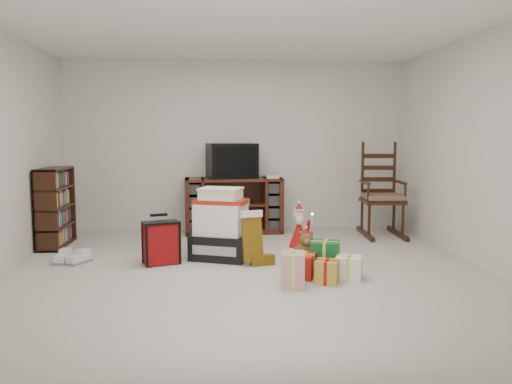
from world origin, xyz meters
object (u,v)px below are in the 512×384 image
Objects in this scene: crt_television at (232,161)px; tv_stand at (234,205)px; bookshelf at (56,209)px; gift_pile at (221,229)px; rocking_chair at (381,202)px; mrs_claus_figurine at (204,229)px; santa_figurine at (299,232)px; gift_cluster at (322,267)px; red_suitcase at (161,243)px; teddy_bear at (306,249)px; sneaker_pair at (71,259)px.

tv_stand is at bearing -43.47° from crt_television.
crt_television reaches higher than bookshelf.
gift_pile is at bearing -22.50° from bookshelf.
bookshelf is 4.38m from rocking_chair.
tv_stand is at bearing 69.69° from mrs_claus_figurine.
gift_pile reaches higher than santa_figurine.
bookshelf is 3.56m from gift_cluster.
red_suitcase is 0.94× the size of santa_figurine.
gift_cluster is 2.80m from crt_television.
red_suitcase is at bearing -118.49° from tv_stand.
rocking_chair is 1.80× the size of crt_television.
mrs_claus_figurine is 1.43m from crt_television.
rocking_chair reaches higher than bookshelf.
mrs_claus_figurine is (1.88, -0.40, -0.22)m from bookshelf.
teddy_bear is at bearing 93.15° from gift_cluster.
gift_cluster is (-1.30, -2.15, -0.34)m from rocking_chair.
gift_cluster is at bearing -44.05° from red_suitcase.
gift_pile is at bearing -107.75° from crt_television.
santa_figurine is at bearing -5.15° from mrs_claus_figurine.
rocking_chair reaches higher than gift_pile.
teddy_bear is (-1.34, -1.46, -0.31)m from rocking_chair.
rocking_chair is at bearing -12.25° from tv_stand.
rocking_chair is 2.01m from teddy_bear.
gift_pile is 1.05× the size of crt_television.
bookshelf is 2.88× the size of teddy_bear.
mrs_claus_figurine is 1.74× the size of sneaker_pair.
red_suitcase is at bearing -124.02° from mrs_claus_figurine.
crt_television is (0.83, 1.79, 0.81)m from red_suitcase.
sneaker_pair is (-2.59, 0.17, -0.10)m from teddy_bear.
rocking_chair is 2.47× the size of red_suitcase.
gift_pile reaches higher than gift_cluster.
rocking_chair is (4.36, 0.36, -0.01)m from bookshelf.
rocking_chair is at bearing 6.08° from red_suitcase.
santa_figurine reaches higher than red_suitcase.
red_suitcase is 0.80m from mrs_claus_figurine.
tv_stand is 1.87× the size of crt_television.
mrs_claus_figurine is at bearing -112.97° from tv_stand.
gift_pile is 0.93× the size of gift_cluster.
sneaker_pair is (-3.93, -1.29, -0.42)m from rocking_chair.
bookshelf is 1.25× the size of gift_pile.
gift_pile is 2.08× the size of sneaker_pair.
rocking_chair is 2.58m from gift_pile.
santa_figurine is 2.65m from sneaker_pair.
crt_television is (0.39, 1.13, 0.79)m from mrs_claus_figurine.
crt_television is at bearing 17.77° from bookshelf.
rocking_chair is 1.59× the size of gift_cluster.
bookshelf reaches higher than red_suitcase.
gift_cluster is at bearing -75.62° from tv_stand.
teddy_bear is 2.60m from sneaker_pair.
teddy_bear is at bearing -92.22° from santa_figurine.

